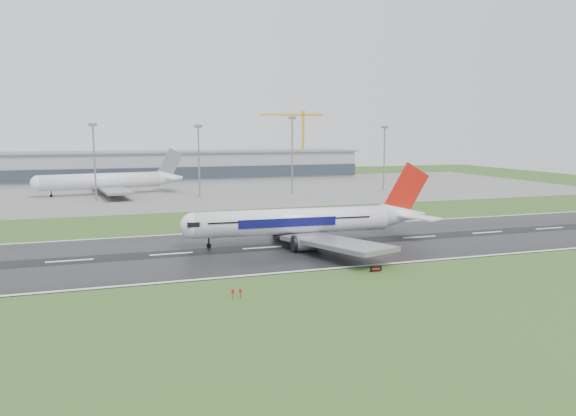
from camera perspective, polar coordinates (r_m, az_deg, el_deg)
name	(u,v)px	position (r m, az deg, el deg)	size (l,w,h in m)	color
ground	(171,254)	(115.57, -12.42, -4.87)	(520.00, 520.00, 0.00)	#2D501D
runway	(171,254)	(115.56, -12.42, -4.84)	(400.00, 45.00, 0.10)	black
apron	(143,192)	(238.85, -15.31, 1.64)	(400.00, 130.00, 0.08)	slate
terminal	(137,167)	(298.00, -15.90, 4.28)	(240.00, 36.00, 15.00)	gray
main_airliner	(310,205)	(123.11, 2.40, 0.30)	(59.44, 56.61, 17.55)	white
parked_airliner	(108,173)	(233.62, -18.77, 3.62)	(62.25, 57.96, 18.25)	silver
tower_crane	(303,142)	(331.25, 1.64, 7.06)	(39.75, 2.17, 39.63)	gold
runway_sign	(376,269)	(100.07, 9.41, -6.49)	(2.30, 0.26, 1.04)	black
floodmast_2	(95,164)	(212.75, -20.03, 4.46)	(0.64, 0.64, 27.93)	gray
floodmast_3	(199,163)	(214.87, -9.53, 4.81)	(0.64, 0.64, 27.52)	gray
floodmast_4	(292,157)	(223.79, 0.45, 5.51)	(0.64, 0.64, 31.16)	gray
floodmast_5	(384,160)	(240.89, 10.27, 5.12)	(0.64, 0.64, 27.50)	gray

